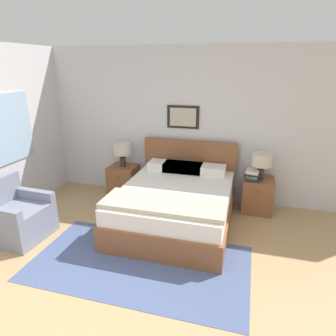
{
  "coord_description": "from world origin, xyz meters",
  "views": [
    {
      "loc": [
        1.05,
        -1.79,
        2.29
      ],
      "look_at": [
        0.05,
        1.75,
        1.02
      ],
      "focal_mm": 32.0,
      "sensor_mm": 36.0,
      "label": 1
    }
  ],
  "objects_px": {
    "nightstand_by_door": "(257,195)",
    "table_lamp_near_window": "(122,150)",
    "armchair": "(17,217)",
    "nightstand_near_window": "(124,181)",
    "table_lamp_by_door": "(262,161)",
    "bed": "(176,203)"
  },
  "relations": [
    {
      "from": "armchair",
      "to": "nightstand_by_door",
      "type": "distance_m",
      "value": 3.63
    },
    {
      "from": "armchair",
      "to": "bed",
      "type": "bearing_deg",
      "value": 118.72
    },
    {
      "from": "table_lamp_by_door",
      "to": "nightstand_near_window",
      "type": "bearing_deg",
      "value": 179.88
    },
    {
      "from": "nightstand_near_window",
      "to": "nightstand_by_door",
      "type": "distance_m",
      "value": 2.36
    },
    {
      "from": "table_lamp_near_window",
      "to": "bed",
      "type": "bearing_deg",
      "value": -32.4
    },
    {
      "from": "nightstand_near_window",
      "to": "nightstand_by_door",
      "type": "xyz_separation_m",
      "value": [
        2.36,
        0.0,
        0.0
      ]
    },
    {
      "from": "armchair",
      "to": "nightstand_near_window",
      "type": "xyz_separation_m",
      "value": [
        0.84,
        1.72,
        -0.02
      ]
    },
    {
      "from": "nightstand_by_door",
      "to": "table_lamp_near_window",
      "type": "distance_m",
      "value": 2.43
    },
    {
      "from": "nightstand_near_window",
      "to": "table_lamp_by_door",
      "type": "bearing_deg",
      "value": -0.12
    },
    {
      "from": "nightstand_near_window",
      "to": "table_lamp_by_door",
      "type": "relative_size",
      "value": 1.31
    },
    {
      "from": "armchair",
      "to": "table_lamp_by_door",
      "type": "xyz_separation_m",
      "value": [
        3.21,
        1.72,
        0.57
      ]
    },
    {
      "from": "bed",
      "to": "nightstand_near_window",
      "type": "height_order",
      "value": "bed"
    },
    {
      "from": "table_lamp_by_door",
      "to": "bed",
      "type": "bearing_deg",
      "value": -148.03
    },
    {
      "from": "nightstand_by_door",
      "to": "table_lamp_near_window",
      "type": "relative_size",
      "value": 1.31
    },
    {
      "from": "nightstand_near_window",
      "to": "nightstand_by_door",
      "type": "height_order",
      "value": "same"
    },
    {
      "from": "armchair",
      "to": "nightstand_by_door",
      "type": "relative_size",
      "value": 1.49
    },
    {
      "from": "table_lamp_by_door",
      "to": "armchair",
      "type": "bearing_deg",
      "value": -151.87
    },
    {
      "from": "nightstand_by_door",
      "to": "table_lamp_by_door",
      "type": "bearing_deg",
      "value": -28.26
    },
    {
      "from": "table_lamp_near_window",
      "to": "nightstand_near_window",
      "type": "bearing_deg",
      "value": 147.93
    },
    {
      "from": "nightstand_near_window",
      "to": "table_lamp_near_window",
      "type": "distance_m",
      "value": 0.59
    },
    {
      "from": "armchair",
      "to": "nightstand_near_window",
      "type": "distance_m",
      "value": 1.91
    },
    {
      "from": "nightstand_near_window",
      "to": "table_lamp_near_window",
      "type": "relative_size",
      "value": 1.31
    }
  ]
}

